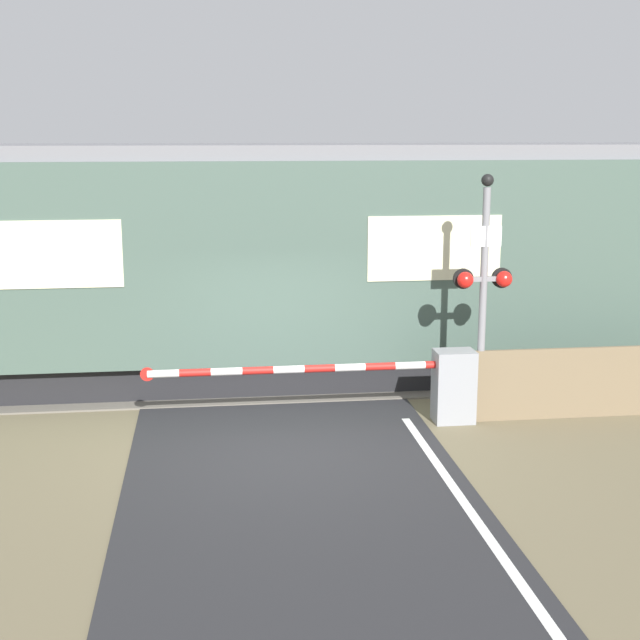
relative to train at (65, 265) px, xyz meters
name	(u,v)px	position (x,y,z in m)	size (l,w,h in m)	color
ground_plane	(287,448)	(3.42, -3.63, -2.10)	(80.00, 80.00, 0.00)	#6B6047
track_bed	(269,377)	(3.42, 0.00, -2.07)	(36.00, 3.20, 0.13)	#666056
train	(65,265)	(0.00, 0.00, 0.00)	(21.85, 2.91, 4.10)	black
crossing_barrier	(430,383)	(5.65, -2.77, -1.48)	(4.93, 0.44, 1.10)	gray
signal_post	(484,284)	(6.41, -2.80, 0.01)	(0.89, 0.26, 3.71)	gray
roadside_fence	(610,381)	(8.47, -2.82, -1.55)	(4.38, 0.06, 1.10)	#726047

